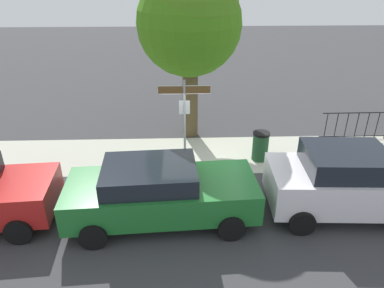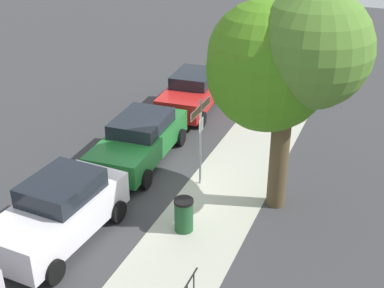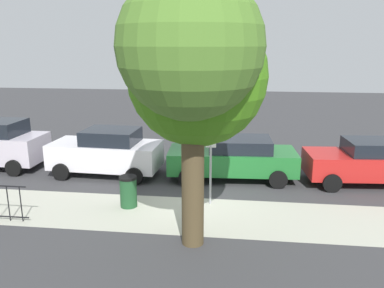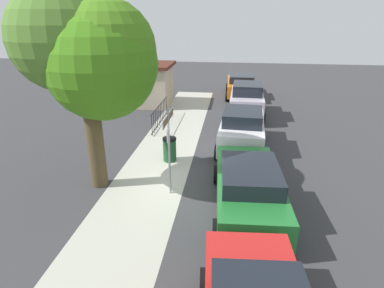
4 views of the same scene
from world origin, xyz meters
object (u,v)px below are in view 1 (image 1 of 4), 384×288
at_px(street_sign, 184,108).
at_px(trash_bin, 260,146).
at_px(car_white, 350,182).
at_px(shade_tree, 190,13).
at_px(car_green, 160,192).

height_order(street_sign, trash_bin, street_sign).
bearing_deg(trash_bin, car_white, -60.22).
relative_size(street_sign, car_white, 0.69).
distance_m(street_sign, car_white, 4.91).
bearing_deg(trash_bin, shade_tree, 140.84).
distance_m(street_sign, shade_tree, 3.33).
distance_m(car_green, trash_bin, 4.37).
xyz_separation_m(shade_tree, car_white, (3.89, -4.70, -3.52)).
height_order(shade_tree, car_white, shade_tree).
relative_size(car_green, trash_bin, 4.86).
bearing_deg(shade_tree, car_white, -50.41).
bearing_deg(shade_tree, trash_bin, -39.16).
xyz_separation_m(shade_tree, trash_bin, (2.25, -1.83, -3.94)).
distance_m(shade_tree, trash_bin, 4.89).
bearing_deg(shade_tree, street_sign, -96.19).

